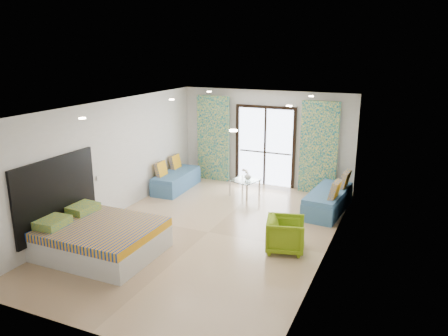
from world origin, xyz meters
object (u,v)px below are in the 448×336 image
at_px(coffee_table, 245,181).
at_px(armchair, 286,233).
at_px(bed, 100,238).
at_px(daybed_right, 329,200).
at_px(daybed_left, 176,180).

bearing_deg(coffee_table, armchair, -55.23).
xyz_separation_m(bed, coffee_table, (1.31, 4.31, 0.07)).
relative_size(daybed_right, armchair, 2.67).
bearing_deg(armchair, bed, 101.44).
xyz_separation_m(bed, armchair, (3.23, 1.55, 0.06)).
bearing_deg(armchair, coffee_table, 20.59).
bearing_deg(armchair, daybed_right, -22.69).
relative_size(coffee_table, armchair, 1.09).
bearing_deg(bed, armchair, 25.62).
bearing_deg(coffee_table, bed, -106.92).
height_order(bed, coffee_table, coffee_table).
distance_m(daybed_left, coffee_table, 1.97).
xyz_separation_m(daybed_left, daybed_right, (4.23, -0.03, 0.02)).
relative_size(bed, coffee_table, 2.69).
bearing_deg(daybed_left, bed, -83.14).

